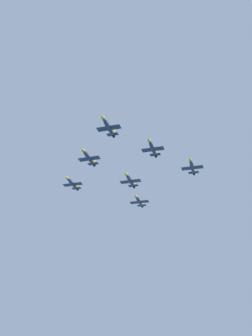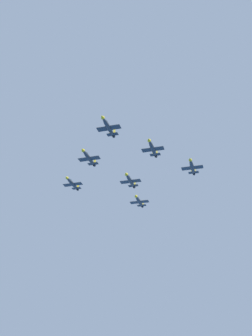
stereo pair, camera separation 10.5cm
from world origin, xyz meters
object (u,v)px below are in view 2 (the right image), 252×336
object	(u,v)px
jet_lead	(108,127)
jet_right_outer	(72,184)
jet_left_outer	(192,167)
jet_slot_rear	(130,180)
jet_trailing	(139,201)
jet_right_wingman	(89,158)
jet_left_wingman	(153,148)

from	to	relation	value
jet_lead	jet_right_outer	xyz separation A→B (m)	(48.18, -0.65, -6.63)
jet_left_outer	jet_right_outer	xyz separation A→B (m)	(41.05, 47.01, -1.14)
jet_lead	jet_left_outer	bearing A→B (deg)	139.97
jet_slot_rear	jet_lead	bearing A→B (deg)	-0.31
jet_trailing	jet_right_wingman	bearing A→B (deg)	-23.49
jet_left_outer	jet_right_wingman	bearing A→B (deg)	-69.46
jet_right_wingman	jet_right_outer	world-z (taller)	jet_right_wingman
jet_right_wingman	jet_trailing	bearing A→B (deg)	157.28
jet_left_wingman	jet_slot_rear	xyz separation A→B (m)	(24.09, -0.32, -5.97)
jet_left_wingman	jet_trailing	bearing A→B (deg)	-157.33
jet_left_wingman	jet_left_outer	distance (m)	24.23
jet_right_wingman	jet_slot_rear	size ratio (longest dim) A/B	1.00
jet_right_wingman	jet_slot_rear	world-z (taller)	jet_right_wingman
jet_lead	jet_right_outer	size ratio (longest dim) A/B	1.05
jet_right_wingman	jet_left_outer	world-z (taller)	jet_right_wingman
jet_left_outer	jet_right_outer	distance (m)	62.42
jet_right_outer	jet_lead	bearing A→B (deg)	40.44
jet_trailing	jet_lead	bearing A→B (deg)	-0.47
jet_lead	jet_left_outer	size ratio (longest dim) A/B	0.99
jet_left_wingman	jet_trailing	distance (m)	41.07
jet_right_wingman	jet_lead	bearing A→B (deg)	40.67
jet_lead	jet_right_wingman	world-z (taller)	jet_lead
jet_slot_rear	jet_right_wingman	bearing A→B (deg)	-40.68
jet_left_outer	jet_trailing	distance (m)	36.91
jet_left_outer	jet_lead	bearing A→B (deg)	-41.24
jet_right_wingman	jet_trailing	distance (m)	40.98
jet_left_outer	jet_right_outer	bearing A→B (deg)	-90.88
jet_lead	jet_right_wingman	size ratio (longest dim) A/B	1.00
jet_trailing	jet_left_wingman	bearing A→B (deg)	22.56
jet_right_outer	jet_trailing	world-z (taller)	jet_right_outer
jet_lead	jet_trailing	size ratio (longest dim) A/B	1.04
jet_slot_rear	jet_trailing	bearing A→B (deg)	179.69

